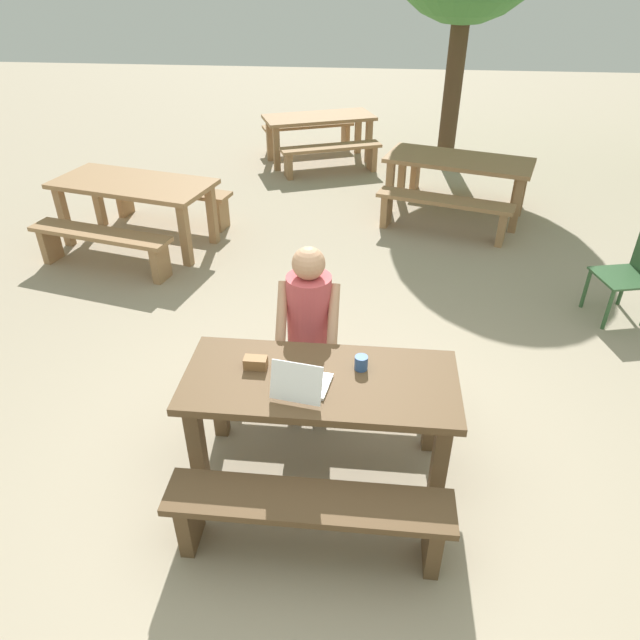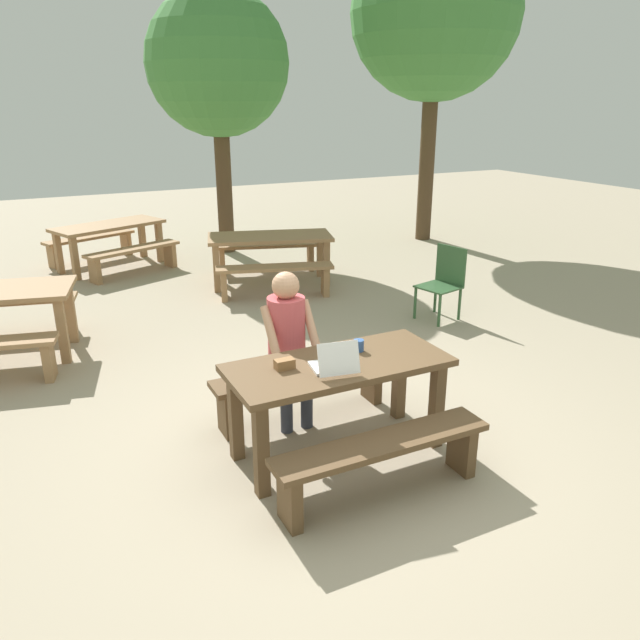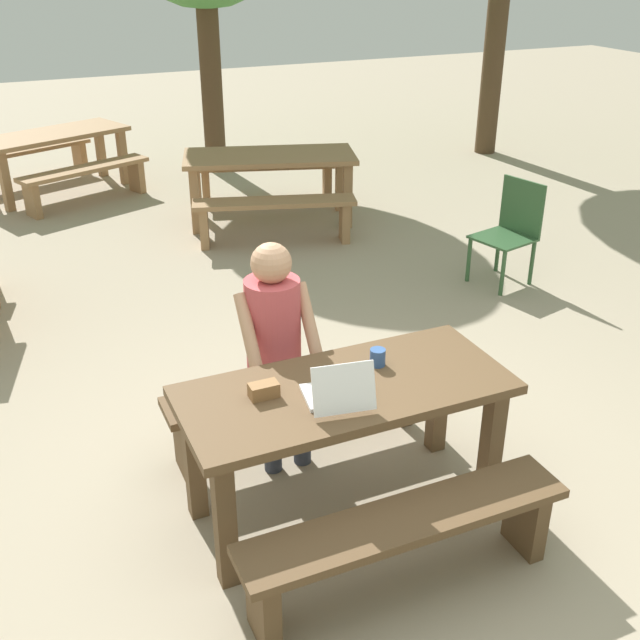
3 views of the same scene
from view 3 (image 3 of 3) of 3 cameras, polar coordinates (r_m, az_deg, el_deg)
The scene contains 15 objects.
ground_plane at distance 4.19m, azimuth 1.77°, elevation -13.70°, with size 30.00×30.00×0.00m, color tan.
picnic_table_front at distance 3.82m, azimuth 1.90°, elevation -6.57°, with size 1.64×0.72×0.75m.
bench_near at distance 3.56m, azimuth 6.38°, elevation -15.70°, with size 1.56×0.30×0.43m.
bench_far at distance 4.47m, azimuth -1.68°, elevation -5.77°, with size 1.56×0.30×0.43m.
laptop at distance 3.59m, azimuth 1.38°, elevation -5.38°, with size 0.34×0.35×0.24m.
small_pouch at distance 3.65m, azimuth -4.22°, elevation -5.25°, with size 0.14×0.08×0.07m.
coffee_mug at distance 3.91m, azimuth 4.32°, elevation -2.79°, with size 0.08×0.08×0.09m.
person_seated at distance 4.18m, azimuth -3.34°, elevation -1.35°, with size 0.41×0.41×1.29m.
plastic_chair at distance 6.80m, azimuth 13.99°, elevation 6.52°, with size 0.53×0.53×0.89m.
picnic_table_mid at distance 8.09m, azimuth -3.78°, elevation 11.47°, with size 1.90×1.25×0.72m.
bench_mid_south at distance 7.52m, azimuth -3.39°, elevation 8.08°, with size 1.60×0.75×0.44m.
bench_mid_north at distance 8.82m, azimuth -3.99°, elevation 10.85°, with size 1.60×0.75×0.44m.
picnic_table_rear at distance 9.61m, azimuth -19.29°, elevation 12.37°, with size 1.83×1.28×0.71m.
bench_rear_south at distance 9.12m, azimuth -17.09°, elevation 10.17°, with size 1.52×0.84×0.42m.
bench_rear_north at distance 10.25m, azimuth -20.80°, elevation 11.35°, with size 1.52×0.84×0.42m.
Camera 3 is at (-1.41, -2.87, 2.70)m, focal length 42.91 mm.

